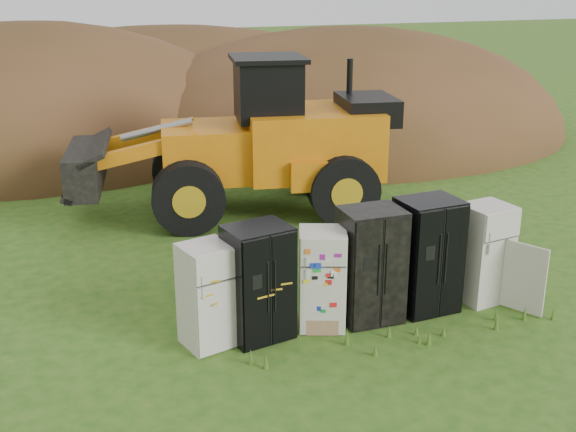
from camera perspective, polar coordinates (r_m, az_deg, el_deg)
The scene contains 11 objects.
ground at distance 12.00m, azimuth 5.02°, elevation -8.20°, with size 120.00×120.00×0.00m, color #275215.
fridge_leftmost at distance 10.97m, azimuth -6.42°, elevation -6.26°, with size 0.71×0.69×1.62m, color beige, non-canonical shape.
fridge_black_side at distance 11.09m, azimuth -2.36°, elevation -5.28°, with size 0.95×0.75×1.82m, color black, non-canonical shape.
fridge_sticker at distance 11.45m, azimuth 2.72°, elevation -5.00°, with size 0.73×0.67×1.63m, color silver, non-canonical shape.
fridge_dark_mid at distance 11.70m, azimuth 6.55°, elevation -3.88°, with size 0.97×0.79×1.89m, color black, non-canonical shape.
fridge_black_right at distance 12.18m, azimuth 10.92°, elevation -3.06°, with size 0.96×0.80×1.93m, color black, non-canonical shape.
fridge_open_door at distance 12.78m, azimuth 15.23°, elevation -2.84°, with size 0.78×0.72×1.72m, color beige, non-canonical shape.
wheel_loader at distance 16.59m, azimuth -4.69°, elevation 6.21°, with size 7.48×3.03×3.62m, color orange, non-canonical shape.
dirt_mound_right at distance 24.86m, azimuth 4.46°, elevation 6.25°, with size 15.73×11.54×7.37m, color #422F15.
dirt_mound_left at distance 24.56m, azimuth -19.42°, elevation 5.06°, with size 15.13×11.35×7.93m, color #422F15.
dirt_mound_back at distance 29.01m, azimuth -9.49°, elevation 7.90°, with size 19.76×13.18×6.83m, color #422F15.
Camera 1 is at (-4.39, -9.73, 5.47)m, focal length 45.00 mm.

